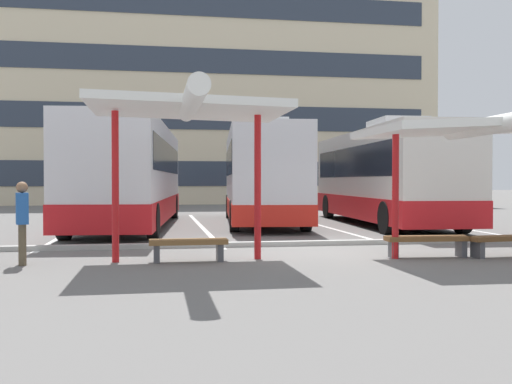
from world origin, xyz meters
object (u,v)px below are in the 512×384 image
(waiting_shelter_1, at_px, (188,111))
(bench_2, at_px, (188,245))
(bench_3, at_px, (427,241))
(waiting_passenger_0, at_px, (22,217))
(coach_bus_0, at_px, (131,176))
(coach_bus_2, at_px, (384,177))
(coach_bus_1, at_px, (262,176))
(bench_4, at_px, (511,241))
(waiting_shelter_2, at_px, (476,129))

(waiting_shelter_1, xyz_separation_m, bench_2, (0.00, 0.10, -2.67))
(bench_3, height_order, waiting_passenger_0, waiting_passenger_0)
(waiting_shelter_1, bearing_deg, bench_2, 90.00)
(waiting_shelter_1, xyz_separation_m, waiting_passenger_0, (-3.17, 0.15, -2.09))
(waiting_passenger_0, bearing_deg, coach_bus_0, 79.78)
(waiting_shelter_1, bearing_deg, coach_bus_2, 49.36)
(waiting_shelter_1, relative_size, bench_3, 2.61)
(coach_bus_1, bearing_deg, bench_4, -71.34)
(bench_2, bearing_deg, coach_bus_2, 49.05)
(coach_bus_2, xyz_separation_m, waiting_shelter_1, (-7.63, -8.90, 1.27))
(coach_bus_0, xyz_separation_m, coach_bus_1, (4.79, 0.77, -0.00))
(bench_2, xyz_separation_m, bench_4, (6.82, -0.35, 0.01))
(bench_2, xyz_separation_m, waiting_shelter_2, (5.92, -0.51, 2.35))
(bench_3, relative_size, bench_4, 0.91)
(coach_bus_2, height_order, waiting_shelter_2, coach_bus_2)
(coach_bus_0, relative_size, waiting_shelter_2, 2.55)
(waiting_shelter_2, height_order, waiting_passenger_0, waiting_shelter_2)
(coach_bus_2, distance_m, bench_3, 9.44)
(bench_4, bearing_deg, coach_bus_1, 108.66)
(waiting_shelter_1, relative_size, waiting_shelter_2, 0.96)
(coach_bus_1, height_order, waiting_shelter_1, coach_bus_1)
(coach_bus_2, distance_m, bench_2, 11.73)
(coach_bus_0, bearing_deg, waiting_shelter_1, -80.97)
(coach_bus_0, bearing_deg, bench_4, -49.33)
(bench_2, bearing_deg, bench_3, -1.83)
(bench_3, xyz_separation_m, bench_4, (1.80, -0.19, 0.00))
(waiting_shelter_2, distance_m, bench_3, 2.54)
(coach_bus_1, height_order, waiting_passenger_0, coach_bus_1)
(bench_2, bearing_deg, waiting_shelter_2, -4.94)
(coach_bus_0, relative_size, waiting_passenger_0, 7.85)
(coach_bus_1, relative_size, waiting_passenger_0, 6.57)
(coach_bus_2, bearing_deg, coach_bus_0, 176.67)
(coach_bus_2, height_order, waiting_shelter_1, coach_bus_2)
(waiting_shelter_1, xyz_separation_m, bench_4, (6.82, -0.26, -2.66))
(bench_3, xyz_separation_m, waiting_passenger_0, (-8.19, 0.21, 0.58))
(coach_bus_2, bearing_deg, waiting_shelter_2, -100.43)
(coach_bus_2, bearing_deg, bench_3, -106.26)
(bench_3, bearing_deg, coach_bus_0, 124.50)
(bench_2, bearing_deg, coach_bus_0, 99.13)
(coach_bus_1, bearing_deg, waiting_shelter_2, -76.08)
(coach_bus_0, relative_size, bench_2, 8.06)
(coach_bus_2, height_order, bench_3, coach_bus_2)
(bench_4, bearing_deg, coach_bus_2, 84.92)
(coach_bus_0, height_order, coach_bus_1, coach_bus_0)
(coach_bus_0, distance_m, bench_2, 9.56)
(bench_2, bearing_deg, waiting_passenger_0, 179.10)
(waiting_passenger_0, bearing_deg, bench_4, -2.31)
(coach_bus_1, relative_size, waiting_shelter_1, 2.23)
(waiting_shelter_1, relative_size, bench_2, 3.02)
(coach_bus_2, relative_size, waiting_shelter_1, 2.35)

